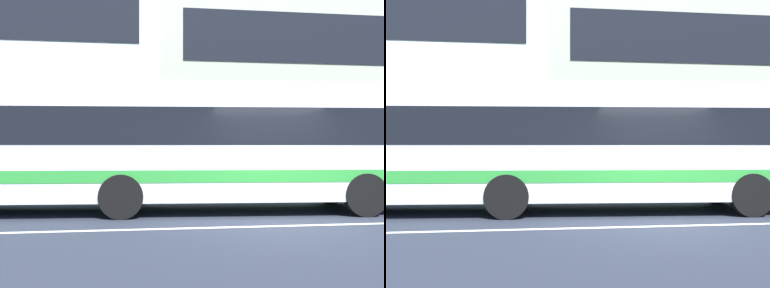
{
  "view_description": "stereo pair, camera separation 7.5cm",
  "coord_description": "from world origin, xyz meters",
  "views": [
    {
      "loc": [
        -3.18,
        -8.96,
        1.62
      ],
      "look_at": [
        -1.54,
        2.75,
        1.68
      ],
      "focal_mm": 42.82,
      "sensor_mm": 36.0,
      "label": 1
    },
    {
      "loc": [
        -3.1,
        -8.97,
        1.62
      ],
      "look_at": [
        -1.54,
        2.75,
        1.68
      ],
      "focal_mm": 42.82,
      "sensor_mm": 36.0,
      "label": 2
    }
  ],
  "objects": [
    {
      "name": "apartment_block_right",
      "position": [
        9.87,
        14.89,
        5.36
      ],
      "size": [
        23.53,
        10.77,
        10.72
      ],
      "color": "#B2B89F",
      "rests_on": "ground_plane"
    },
    {
      "name": "transit_bus",
      "position": [
        -2.53,
        2.43,
        1.73
      ],
      "size": [
        11.91,
        3.26,
        3.13
      ],
      "color": "silver",
      "rests_on": "ground_plane"
    },
    {
      "name": "lane_centre_line",
      "position": [
        0.0,
        0.0,
        0.0
      ],
      "size": [
        60.0,
        0.16,
        0.01
      ],
      "primitive_type": "cube",
      "color": "silver",
      "rests_on": "ground_plane"
    },
    {
      "name": "ground_plane",
      "position": [
        0.0,
        0.0,
        0.0
      ],
      "size": [
        160.0,
        160.0,
        0.0
      ],
      "primitive_type": "plane",
      "color": "#2B303E"
    },
    {
      "name": "hedge_row_far",
      "position": [
        1.83,
        6.2,
        0.51
      ],
      "size": [
        20.08,
        1.1,
        1.03
      ],
      "primitive_type": "cube",
      "color": "#3A6F36",
      "rests_on": "ground_plane"
    }
  ]
}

